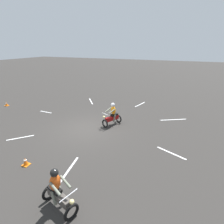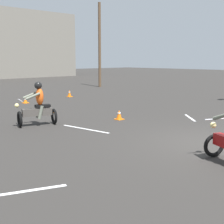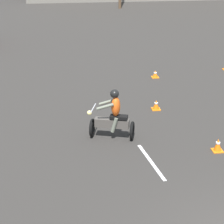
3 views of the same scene
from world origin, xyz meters
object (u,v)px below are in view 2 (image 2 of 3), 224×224
motorcycle_rider_background (38,107)px  traffic_cone_near_left (69,93)px  traffic_cone_far_center (50,109)px  traffic_cone_near_right (25,100)px  traffic_cone_mid_left (119,115)px  utility_pole_near (100,45)px

motorcycle_rider_background → traffic_cone_near_left: motorcycle_rider_background is taller
motorcycle_rider_background → traffic_cone_near_left: size_ratio=3.63×
traffic_cone_near_left → motorcycle_rider_background: bearing=-133.4°
traffic_cone_far_center → traffic_cone_near_right: bearing=78.5°
traffic_cone_near_right → traffic_cone_mid_left: (0.42, -7.13, 0.04)m
traffic_cone_mid_left → traffic_cone_far_center: 3.63m
traffic_cone_near_left → traffic_cone_near_right: traffic_cone_near_left is taller
traffic_cone_near_right → traffic_cone_near_left: bearing=11.5°
traffic_cone_mid_left → traffic_cone_near_right: bearing=93.3°
traffic_cone_far_center → traffic_cone_mid_left: bearing=-71.3°
traffic_cone_near_left → traffic_cone_near_right: size_ratio=1.40×
traffic_cone_near_right → traffic_cone_far_center: 3.76m
motorcycle_rider_background → utility_pole_near: size_ratio=0.23×
traffic_cone_near_left → traffic_cone_far_center: bearing=-134.6°
traffic_cone_near_left → traffic_cone_far_center: (-4.36, -4.43, -0.04)m
motorcycle_rider_background → traffic_cone_near_right: bearing=-7.8°
motorcycle_rider_background → traffic_cone_mid_left: motorcycle_rider_background is taller
utility_pole_near → traffic_cone_near_right: bearing=-153.6°
utility_pole_near → traffic_cone_far_center: bearing=-141.3°
traffic_cone_near_left → traffic_cone_mid_left: size_ratio=1.12×
traffic_cone_mid_left → motorcycle_rider_background: bearing=157.2°
traffic_cone_near_left → traffic_cone_near_right: bearing=-168.5°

